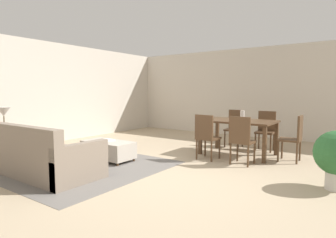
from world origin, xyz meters
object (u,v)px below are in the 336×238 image
table_lamp (4,113)px  dining_chair_near_right (241,138)px  couch (38,157)px  dining_chair_near_left (206,134)px  vase_centerpiece (242,115)px  dining_chair_far_left (235,126)px  dining_chair_far_right (266,128)px  book_on_ottoman (108,140)px  dining_table (238,124)px  side_table (5,139)px  dining_chair_head_east (294,136)px  ottoman_table (108,149)px

table_lamp → dining_chair_near_right: size_ratio=0.57×
couch → dining_chair_near_left: 3.12m
dining_chair_near_right → vase_centerpiece: 0.97m
couch → vase_centerpiece: 4.10m
dining_chair_far_left → vase_centerpiece: bearing=-59.3°
dining_chair_far_right → book_on_ottoman: bearing=-130.1°
dining_table → book_on_ottoman: size_ratio=5.85×
side_table → dining_chair_far_left: size_ratio=0.59×
couch → dining_chair_far_left: dining_chair_far_left is taller
dining_chair_head_east → dining_chair_far_left: bearing=151.6°
dining_chair_far_left → vase_centerpiece: 1.02m
side_table → book_on_ottoman: 2.05m
ottoman_table → side_table: 2.08m
dining_table → dining_chair_head_east: bearing=0.7°
couch → dining_chair_near_right: 3.61m
dining_chair_far_left → side_table: bearing=-128.6°
dining_chair_far_left → dining_chair_far_right: 0.77m
vase_centerpiece → book_on_ottoman: (-2.07, -1.99, -0.47)m
ottoman_table → dining_chair_near_left: 2.00m
dining_chair_far_left → vase_centerpiece: (0.49, -0.83, 0.35)m
dining_table → vase_centerpiece: (0.07, 0.03, 0.20)m
table_lamp → dining_chair_far_right: (3.99, 4.01, -0.44)m
couch → dining_chair_near_left: size_ratio=2.46×
side_table → dining_chair_far_right: bearing=45.1°
dining_table → dining_chair_far_left: (-0.42, 0.86, -0.15)m
side_table → book_on_ottoman: (1.65, 1.22, -0.03)m
dining_chair_far_right → dining_chair_far_left: bearing=178.1°
side_table → dining_chair_near_right: size_ratio=0.59×
dining_table → book_on_ottoman: dining_table is taller
side_table → dining_chair_far_right: size_ratio=0.59×
dining_chair_near_right → side_table: bearing=-149.6°
table_lamp → book_on_ottoman: bearing=36.6°
dining_chair_near_right → dining_chair_head_east: same height
dining_chair_head_east → vase_centerpiece: (-1.07, 0.02, 0.35)m
table_lamp → dining_table: bearing=41.1°
side_table → dining_chair_near_left: dining_chair_near_left is taller
table_lamp → ottoman_table: bearing=35.0°
ottoman_table → dining_chair_near_right: bearing=26.7°
table_lamp → dining_chair_far_right: size_ratio=0.57×
dining_chair_head_east → vase_centerpiece: bearing=179.2°
dining_chair_far_left → book_on_ottoman: bearing=-119.3°
side_table → dining_chair_far_left: dining_chair_far_left is taller
dining_chair_near_right → couch: bearing=-136.1°
table_lamp → book_on_ottoman: table_lamp is taller
dining_chair_far_right → vase_centerpiece: bearing=-109.1°
dining_table → dining_chair_head_east: 1.15m
dining_chair_far_right → dining_chair_head_east: 1.14m
table_lamp → dining_chair_near_left: bearing=35.5°
couch → dining_chair_near_right: (2.59, 2.50, 0.24)m
dining_table → dining_chair_far_left: size_ratio=1.65×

